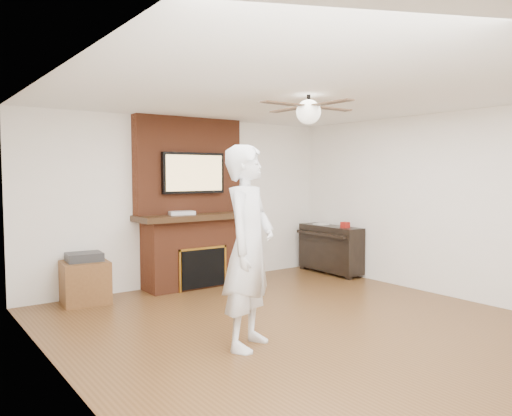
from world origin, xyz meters
TOP-DOWN VIEW (x-y plane):
  - room_shell at (0.00, 0.00)m, footprint 5.36×5.86m
  - fireplace at (0.00, 2.55)m, footprint 1.78×0.64m
  - tv at (0.00, 2.50)m, footprint 1.00×0.08m
  - ceiling_fan at (-0.00, 0.00)m, footprint 1.21×1.21m
  - person at (-0.84, -0.10)m, footprint 0.86×0.78m
  - side_table at (-1.62, 2.48)m, footprint 0.62×0.62m
  - piano at (2.31, 2.00)m, footprint 0.48×1.23m
  - cable_box at (-0.23, 2.45)m, footprint 0.40×0.27m
  - candle_orange at (-0.22, 2.39)m, footprint 0.07×0.07m
  - candle_green at (-0.08, 2.34)m, footprint 0.07×0.07m
  - candle_cream at (0.05, 2.35)m, footprint 0.08×0.08m
  - candle_blue at (0.28, 2.30)m, footprint 0.06×0.06m

SIDE VIEW (x-z plane):
  - candle_blue at x=0.28m, z-range 0.00..0.09m
  - candle_green at x=-0.08m, z-range 0.00..0.10m
  - candle_orange at x=-0.22m, z-range 0.00..0.11m
  - candle_cream at x=0.05m, z-range 0.00..0.13m
  - side_table at x=-1.62m, z-range -0.03..0.63m
  - piano at x=2.31m, z-range -0.02..0.87m
  - person at x=-0.84m, z-range 0.00..1.95m
  - fireplace at x=0.00m, z-range -0.25..2.25m
  - cable_box at x=-0.23m, z-range 1.08..1.13m
  - room_shell at x=0.00m, z-range -0.18..2.68m
  - tv at x=0.00m, z-range 1.38..1.98m
  - ceiling_fan at x=0.00m, z-range 2.18..2.49m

